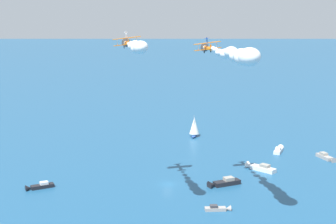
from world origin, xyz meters
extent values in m
plane|color=#1E517A|center=(0.00, 0.00, 0.00)|extent=(2000.00, 2000.00, 0.00)
cube|color=white|center=(20.59, 22.83, 0.62)|extent=(8.15, 4.82, 1.24)
cone|color=white|center=(16.09, 24.34, 0.62)|extent=(2.67, 2.99, 2.48)
cube|color=gray|center=(21.14, 22.64, 1.71)|extent=(3.21, 2.75, 0.93)
cube|color=black|center=(14.82, 6.43, 0.61)|extent=(6.74, 7.38, 1.22)
cone|color=black|center=(11.83, 2.86, 0.61)|extent=(3.11, 3.05, 2.43)
cube|color=gray|center=(15.19, 6.86, 1.67)|extent=(3.20, 3.29, 0.91)
cube|color=white|center=(19.97, 45.03, 0.53)|extent=(2.42, 6.71, 1.06)
cone|color=white|center=(19.79, 49.08, 0.53)|extent=(2.19, 1.79, 2.12)
cube|color=silver|center=(20.00, 44.54, 1.46)|extent=(1.80, 2.39, 0.79)
cube|color=#9E9993|center=(35.20, 44.21, 0.54)|extent=(6.25, 6.41, 1.09)
cone|color=#9E9993|center=(38.06, 41.20, 0.54)|extent=(2.77, 2.76, 2.17)
cube|color=gray|center=(34.84, 44.58, 1.49)|extent=(2.90, 2.92, 0.81)
cube|color=#9E9993|center=(18.22, -11.99, 0.40)|extent=(5.15, 3.83, 0.80)
cone|color=#9E9993|center=(20.89, -10.50, 0.40)|extent=(1.90, 2.02, 1.60)
cube|color=#38383D|center=(17.89, -12.17, 1.10)|extent=(2.15, 1.97, 0.60)
ellipsoid|color=#23478C|center=(-14.24, 53.19, 0.46)|extent=(3.53, 6.90, 0.93)
cylinder|color=#B2B2B7|center=(-14.11, 52.71, 4.75)|extent=(0.14, 0.14, 7.64)
cone|color=white|center=(-14.33, 53.51, 4.37)|extent=(4.48, 4.48, 6.49)
cube|color=black|center=(-29.09, -17.23, 0.48)|extent=(5.18, 5.96, 0.96)
cone|color=black|center=(-31.33, -20.16, 0.48)|extent=(2.47, 2.39, 1.93)
cube|color=silver|center=(-28.82, -16.87, 1.33)|extent=(2.50, 2.61, 0.72)
cylinder|color=orange|center=(-8.45, -6.29, 38.51)|extent=(4.62, 5.73, 0.99)
cylinder|color=white|center=(-10.18, -3.96, 38.51)|extent=(1.25, 1.14, 1.11)
cylinder|color=#4C4C51|center=(-10.43, -3.62, 38.51)|extent=(2.06, 1.55, 2.53)
cube|color=orange|center=(-8.60, -6.03, 38.24)|extent=(6.53, 5.32, 0.89)
cube|color=orange|center=(-8.74, -6.13, 39.85)|extent=(6.53, 5.32, 0.89)
cylinder|color=white|center=(-10.68, -7.58, 38.77)|extent=(0.28, 0.24, 1.62)
cylinder|color=white|center=(-9.39, -6.62, 38.95)|extent=(0.28, 0.24, 1.62)
cylinder|color=white|center=(-7.96, -5.55, 39.14)|extent=(0.28, 0.24, 1.62)
cylinder|color=white|center=(-6.66, -4.59, 39.31)|extent=(0.28, 0.24, 1.62)
cube|color=orange|center=(-6.79, -8.61, 39.05)|extent=(0.84, 1.02, 1.20)
cube|color=orange|center=(-6.75, -8.57, 38.51)|extent=(2.54, 2.21, 0.35)
cylinder|color=black|center=(-9.56, -6.12, 37.41)|extent=(0.51, 0.59, 0.61)
cylinder|color=black|center=(-8.12, -5.05, 37.61)|extent=(0.51, 0.59, 0.61)
cylinder|color=#262628|center=(-8.78, -6.16, 40.30)|extent=(0.19, 0.17, 0.90)
cylinder|color=white|center=(-8.86, -6.22, 40.28)|extent=(0.25, 0.23, 0.79)
cylinder|color=white|center=(-8.70, -6.10, 40.31)|extent=(0.25, 0.23, 0.79)
cube|color=white|center=(-8.84, -6.20, 40.94)|extent=(0.44, 0.40, 0.55)
sphere|color=tan|center=(-8.87, -6.23, 41.32)|extent=(0.21, 0.21, 0.21)
cylinder|color=white|center=(-9.10, -6.40, 41.35)|extent=(0.31, 0.26, 0.57)
cylinder|color=white|center=(-8.65, -6.07, 41.41)|extent=(0.39, 0.32, 0.52)
ellipsoid|color=white|center=(-5.64, -10.01, 38.25)|extent=(1.75, 1.80, 1.01)
ellipsoid|color=white|center=(-4.10, -12.51, 38.75)|extent=(2.52, 2.67, 1.32)
ellipsoid|color=white|center=(-2.30, -14.82, 38.83)|extent=(3.18, 3.37, 1.64)
ellipsoid|color=white|center=(-0.66, -17.25, 38.58)|extent=(3.72, 3.82, 2.15)
ellipsoid|color=white|center=(1.26, -19.46, 38.89)|extent=(4.79, 5.05, 2.54)
ellipsoid|color=white|center=(3.03, -21.79, 38.51)|extent=(5.21, 5.50, 2.74)
ellipsoid|color=white|center=(5.03, -23.95, 38.87)|extent=(5.61, 5.85, 3.10)
cylinder|color=orange|center=(9.07, 5.45, 37.10)|extent=(4.62, 5.73, 0.99)
cylinder|color=white|center=(7.34, 7.77, 37.10)|extent=(1.25, 1.14, 1.11)
cylinder|color=#4C4C51|center=(7.09, 8.11, 37.10)|extent=(2.06, 1.55, 2.53)
cube|color=orange|center=(8.92, 5.71, 36.83)|extent=(6.53, 5.32, 0.89)
cube|color=orange|center=(8.78, 5.60, 38.44)|extent=(6.53, 5.32, 0.89)
cylinder|color=white|center=(6.84, 4.16, 37.36)|extent=(0.28, 0.24, 1.62)
cylinder|color=white|center=(8.13, 5.12, 37.54)|extent=(0.28, 0.24, 1.62)
cylinder|color=white|center=(9.57, 6.19, 37.73)|extent=(0.28, 0.24, 1.62)
cylinder|color=white|center=(10.86, 7.15, 37.90)|extent=(0.28, 0.24, 1.62)
cube|color=orange|center=(10.73, 3.13, 37.64)|extent=(0.84, 1.02, 1.20)
cube|color=orange|center=(10.78, 3.16, 37.10)|extent=(2.54, 2.21, 0.35)
cylinder|color=black|center=(7.96, 5.62, 36.00)|extent=(0.51, 0.59, 0.61)
cylinder|color=black|center=(9.40, 6.69, 36.20)|extent=(0.51, 0.59, 0.61)
cylinder|color=#262628|center=(8.74, 5.57, 38.89)|extent=(0.19, 0.17, 0.90)
cylinder|color=#1E4CB2|center=(8.66, 5.51, 38.87)|extent=(0.25, 0.23, 0.79)
cylinder|color=#1E4CB2|center=(8.82, 5.63, 38.90)|extent=(0.25, 0.23, 0.79)
cube|color=#1E4CB2|center=(8.68, 5.53, 39.53)|extent=(0.44, 0.40, 0.55)
sphere|color=brown|center=(8.65, 5.51, 39.91)|extent=(0.21, 0.21, 0.21)
cylinder|color=#1E4CB2|center=(8.31, 5.25, 39.60)|extent=(0.52, 0.42, 0.15)
cylinder|color=#1E4CB2|center=(9.04, 5.80, 39.70)|extent=(0.52, 0.42, 0.15)
ellipsoid|color=white|center=(11.89, 1.73, 37.31)|extent=(1.98, 2.04, 1.14)
ellipsoid|color=white|center=(13.43, -0.77, 37.19)|extent=(2.51, 2.64, 1.33)
ellipsoid|color=white|center=(15.26, -3.05, 36.73)|extent=(3.28, 3.39, 1.87)
ellipsoid|color=white|center=(17.49, -5.04, 36.91)|extent=(3.82, 4.02, 2.03)
ellipsoid|color=white|center=(18.50, -7.93, 36.80)|extent=(4.21, 4.31, 2.47)
ellipsoid|color=white|center=(20.55, -10.06, 37.38)|extent=(5.33, 5.58, 2.89)
ellipsoid|color=white|center=(22.61, -12.17, 36.80)|extent=(5.63, 5.80, 3.21)
ellipsoid|color=white|center=(24.28, -14.57, 37.12)|extent=(5.90, 6.11, 3.31)
ellipsoid|color=white|center=(25.63, -17.22, 36.96)|extent=(6.35, 6.48, 3.75)
ellipsoid|color=white|center=(27.51, -19.47, 37.30)|extent=(7.30, 7.49, 4.22)
camera|label=1|loc=(55.36, -115.95, 45.32)|focal=52.54mm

